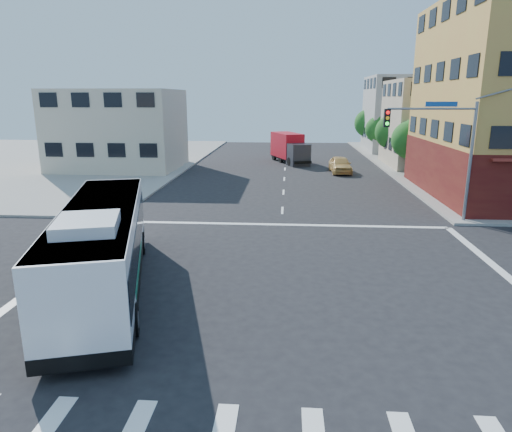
{
  "coord_description": "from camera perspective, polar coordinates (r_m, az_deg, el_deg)",
  "views": [
    {
      "loc": [
        0.33,
        -16.21,
        7.2
      ],
      "look_at": [
        -1.08,
        3.65,
        2.02
      ],
      "focal_mm": 32.0,
      "sensor_mm": 36.0,
      "label": 1
    }
  ],
  "objects": [
    {
      "name": "street_tree_b",
      "position": [
        53.51,
        16.82,
        10.28
      ],
      "size": [
        3.8,
        3.8,
        5.79
      ],
      "color": "#341F13",
      "rests_on": "ground"
    },
    {
      "name": "signal_mast_ne",
      "position": [
        28.3,
        22.34,
        9.01
      ],
      "size": [
        7.91,
        1.13,
        8.07
      ],
      "color": "gray",
      "rests_on": "ground"
    },
    {
      "name": "building_east_far",
      "position": [
        66.35,
        19.02,
        11.91
      ],
      "size": [
        12.06,
        10.06,
        10.0
      ],
      "color": "#9C9C97",
      "rests_on": "ground"
    },
    {
      "name": "box_truck",
      "position": [
        52.46,
        4.23,
        8.4
      ],
      "size": [
        4.66,
        7.55,
        3.28
      ],
      "rotation": [
        0.0,
        0.0,
        0.38
      ],
      "color": "#29292F",
      "rests_on": "ground"
    },
    {
      "name": "street_tree_d",
      "position": [
        69.19,
        13.97,
        11.41
      ],
      "size": [
        4.0,
        4.0,
        6.03
      ],
      "color": "#341F13",
      "rests_on": "ground"
    },
    {
      "name": "ground",
      "position": [
        17.74,
        2.68,
        -9.39
      ],
      "size": [
        120.0,
        120.0,
        0.0
      ],
      "primitive_type": "plane",
      "color": "black",
      "rests_on": "ground"
    },
    {
      "name": "street_tree_a",
      "position": [
        45.76,
        18.95,
        9.28
      ],
      "size": [
        3.6,
        3.6,
        5.53
      ],
      "color": "#341F13",
      "rests_on": "ground"
    },
    {
      "name": "parked_car",
      "position": [
        45.94,
        10.48,
        6.34
      ],
      "size": [
        2.1,
        4.8,
        1.61
      ],
      "primitive_type": "imported",
      "rotation": [
        0.0,
        0.0,
        0.04
      ],
      "color": "#D9AC5B",
      "rests_on": "ground"
    },
    {
      "name": "building_west",
      "position": [
        49.44,
        -16.77,
        10.27
      ],
      "size": [
        12.06,
        10.06,
        8.0
      ],
      "color": "beige",
      "rests_on": "ground"
    },
    {
      "name": "street_tree_c",
      "position": [
        61.35,
        15.19,
        10.59
      ],
      "size": [
        3.4,
        3.4,
        5.29
      ],
      "color": "#341F13",
      "rests_on": "ground"
    },
    {
      "name": "building_east_near",
      "position": [
        52.94,
        22.79,
        10.55
      ],
      "size": [
        12.06,
        10.06,
        9.0
      ],
      "color": "tan",
      "rests_on": "ground"
    },
    {
      "name": "transit_bus",
      "position": [
        18.22,
        -18.61,
        -3.53
      ],
      "size": [
        5.9,
        12.52,
        3.63
      ],
      "rotation": [
        0.0,
        0.0,
        0.28
      ],
      "color": "black",
      "rests_on": "ground"
    }
  ]
}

